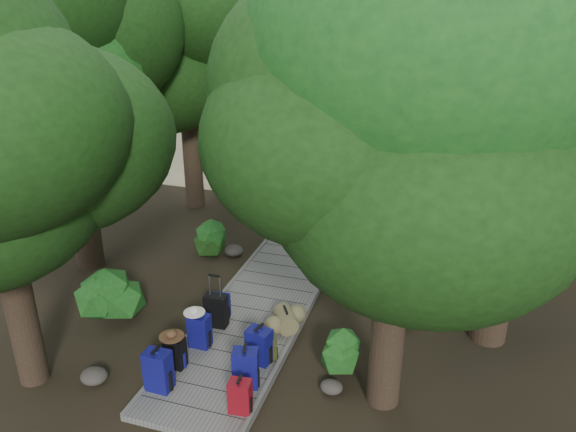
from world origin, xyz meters
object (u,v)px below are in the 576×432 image
(duffel_right_khaki, at_px, (286,319))
(backpack_right_d, at_px, (268,346))
(backpack_right_b, at_px, (246,366))
(lone_suitcase_on_sand, at_px, (360,165))
(backpack_left_d, at_px, (220,305))
(backpack_left_c, at_px, (199,329))
(suitcase_on_boardwalk, at_px, (216,311))
(backpack_left_a, at_px, (158,369))
(sun_lounger, at_px, (453,162))
(backpack_left_b, at_px, (175,351))
(kayak, at_px, (282,144))
(backpack_right_a, at_px, (240,395))
(backpack_right_c, at_px, (259,344))

(duffel_right_khaki, bearing_deg, backpack_right_d, -122.18)
(backpack_right_b, xyz_separation_m, lone_suitcase_on_sand, (-0.36, 11.89, -0.19))
(backpack_right_b, bearing_deg, backpack_left_d, 110.52)
(backpack_left_c, relative_size, backpack_right_d, 1.45)
(backpack_left_c, height_order, suitcase_on_boardwalk, backpack_left_c)
(backpack_left_a, bearing_deg, lone_suitcase_on_sand, 86.78)
(backpack_left_a, xyz_separation_m, sun_lounger, (4.12, 13.90, -0.21))
(backpack_left_a, distance_m, lone_suitcase_on_sand, 12.44)
(backpack_left_d, bearing_deg, sun_lounger, 65.79)
(backpack_left_b, bearing_deg, backpack_left_d, 89.79)
(backpack_left_d, distance_m, backpack_right_d, 1.64)
(backpack_left_a, height_order, backpack_left_b, backpack_left_a)
(duffel_right_khaki, bearing_deg, kayak, 77.99)
(backpack_left_b, height_order, backpack_right_a, backpack_left_b)
(backpack_left_d, relative_size, backpack_right_b, 0.73)
(suitcase_on_boardwalk, distance_m, sun_lounger, 12.57)
(backpack_right_d, bearing_deg, backpack_left_b, -174.24)
(backpack_left_d, bearing_deg, lone_suitcase_on_sand, 79.85)
(backpack_right_d, bearing_deg, lone_suitcase_on_sand, 71.53)
(backpack_right_c, height_order, suitcase_on_boardwalk, backpack_right_c)
(backpack_left_a, bearing_deg, backpack_right_c, 42.92)
(suitcase_on_boardwalk, xyz_separation_m, lone_suitcase_on_sand, (0.84, 10.43, -0.14))
(sun_lounger, bearing_deg, backpack_right_d, -102.53)
(backpack_right_a, xyz_separation_m, backpack_right_c, (-0.15, 1.27, 0.05))
(backpack_left_c, bearing_deg, backpack_left_a, -94.60)
(backpack_right_d, bearing_deg, backpack_right_b, -117.45)
(backpack_right_c, bearing_deg, kayak, 117.89)
(backpack_right_c, distance_m, kayak, 14.11)
(sun_lounger, bearing_deg, kayak, 172.74)
(backpack_left_c, xyz_separation_m, suitcase_on_boardwalk, (0.02, 0.69, -0.02))
(backpack_left_c, height_order, backpack_right_b, backpack_right_b)
(suitcase_on_boardwalk, height_order, lone_suitcase_on_sand, suitcase_on_boardwalk)
(backpack_left_d, distance_m, lone_suitcase_on_sand, 10.18)
(backpack_right_b, height_order, backpack_right_c, backpack_right_b)
(sun_lounger, bearing_deg, backpack_right_c, -102.84)
(kayak, xyz_separation_m, sun_lounger, (6.80, -0.81, 0.14))
(backpack_left_a, relative_size, duffel_right_khaki, 1.35)
(backpack_right_a, relative_size, lone_suitcase_on_sand, 1.06)
(sun_lounger, bearing_deg, backpack_right_a, -101.15)
(backpack_right_d, bearing_deg, backpack_left_d, 124.39)
(backpack_right_b, distance_m, suitcase_on_boardwalk, 1.89)
(backpack_left_a, height_order, backpack_right_b, backpack_left_a)
(suitcase_on_boardwalk, xyz_separation_m, kayak, (-2.83, 12.73, -0.29))
(backpack_right_a, xyz_separation_m, duffel_right_khaki, (-0.02, 2.38, -0.12))
(duffel_right_khaki, bearing_deg, suitcase_on_boardwalk, 163.15)
(backpack_right_b, relative_size, lone_suitcase_on_sand, 1.30)
(backpack_right_c, xyz_separation_m, sun_lounger, (2.78, 12.72, -0.18))
(backpack_left_a, bearing_deg, sun_lounger, 74.82)
(backpack_left_b, distance_m, backpack_right_c, 1.47)
(suitcase_on_boardwalk, distance_m, lone_suitcase_on_sand, 10.46)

